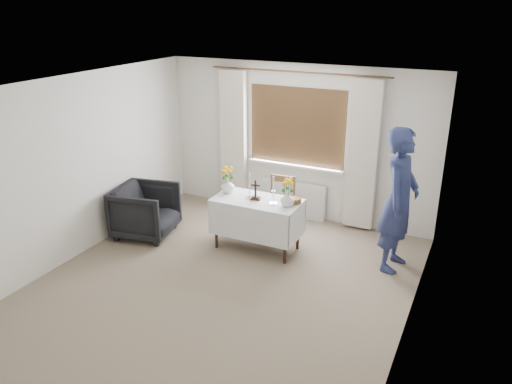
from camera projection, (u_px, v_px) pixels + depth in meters
ground at (223, 285)px, 6.35m from camera, size 5.00×5.00×0.00m
altar_table at (257, 224)px, 7.16m from camera, size 1.24×0.64×0.76m
wooden_chair at (279, 207)px, 7.56m from camera, size 0.46×0.46×0.91m
armchair at (146, 211)px, 7.58m from camera, size 1.01×0.99×0.79m
person at (399, 200)px, 6.46m from camera, size 0.53×0.75×1.93m
radiator at (294, 199)px, 8.28m from camera, size 1.10×0.10×0.60m
wooden_cross at (256, 190)px, 6.97m from camera, size 0.16×0.13×0.29m
candlestick_left at (250, 185)px, 7.03m from camera, size 0.13×0.13×0.38m
candlestick_right at (273, 190)px, 6.81m from camera, size 0.15×0.15×0.40m
flower_vase_left at (228, 186)px, 7.25m from camera, size 0.22×0.22×0.21m
flower_vase_right at (287, 199)px, 6.77m from camera, size 0.22×0.22×0.20m
wicker_basket at (294, 200)px, 6.91m from camera, size 0.26×0.26×0.08m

